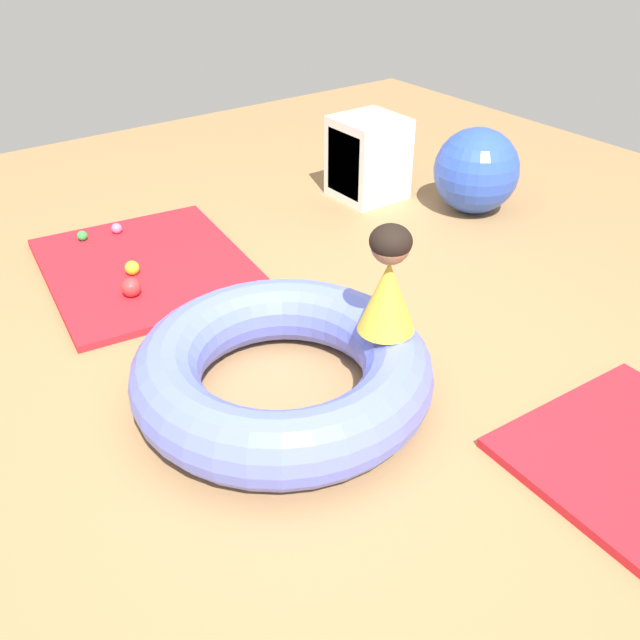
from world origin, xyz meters
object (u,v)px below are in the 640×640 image
(child_in_yellow, at_px, (388,281))
(inflatable_cushion, at_px, (282,370))
(storage_cube, at_px, (365,159))
(play_ball_pink, at_px, (117,228))
(exercise_ball_large, at_px, (476,171))
(play_ball_yellow, at_px, (132,268))
(play_ball_green, at_px, (82,236))
(play_ball_red, at_px, (131,287))

(child_in_yellow, bearing_deg, inflatable_cushion, -151.54)
(inflatable_cushion, height_order, storage_cube, storage_cube)
(inflatable_cushion, relative_size, play_ball_pink, 19.49)
(exercise_ball_large, xyz_separation_m, storage_cube, (-0.62, -0.44, -0.00))
(play_ball_yellow, bearing_deg, play_ball_green, -172.97)
(play_ball_green, relative_size, play_ball_yellow, 0.75)
(play_ball_yellow, distance_m, play_ball_red, 0.24)
(play_ball_pink, height_order, play_ball_yellow, play_ball_yellow)
(inflatable_cushion, distance_m, exercise_ball_large, 2.36)
(inflatable_cushion, xyz_separation_m, exercise_ball_large, (-0.93, 2.17, 0.13))
(child_in_yellow, distance_m, play_ball_yellow, 1.70)
(play_ball_green, distance_m, play_ball_yellow, 0.59)
(inflatable_cushion, xyz_separation_m, play_ball_red, (-1.15, -0.20, -0.06))
(play_ball_pink, height_order, play_ball_green, play_ball_pink)
(play_ball_yellow, bearing_deg, play_ball_red, -24.14)
(play_ball_pink, distance_m, play_ball_green, 0.21)
(child_in_yellow, height_order, play_ball_red, child_in_yellow)
(play_ball_red, height_order, storage_cube, storage_cube)
(play_ball_pink, xyz_separation_m, play_ball_red, (0.78, -0.24, 0.02))
(play_ball_yellow, relative_size, play_ball_red, 0.79)
(play_ball_pink, bearing_deg, play_ball_yellow, -13.78)
(play_ball_yellow, bearing_deg, play_ball_pink, 166.22)
(play_ball_yellow, relative_size, exercise_ball_large, 0.14)
(play_ball_green, xyz_separation_m, storage_cube, (0.41, 1.90, 0.21))
(inflatable_cushion, bearing_deg, exercise_ball_large, 113.28)
(play_ball_red, xyz_separation_m, storage_cube, (-0.40, 1.93, 0.19))
(play_ball_red, bearing_deg, play_ball_green, 178.11)
(inflatable_cushion, xyz_separation_m, play_ball_green, (-1.97, -0.17, -0.08))
(play_ball_green, xyz_separation_m, play_ball_yellow, (0.59, 0.07, 0.01))
(storage_cube, bearing_deg, play_ball_pink, -102.66)
(play_ball_red, bearing_deg, child_in_yellow, 24.77)
(play_ball_yellow, xyz_separation_m, storage_cube, (-0.18, 1.83, 0.20))
(inflatable_cushion, height_order, child_in_yellow, child_in_yellow)
(play_ball_pink, bearing_deg, play_ball_green, -98.11)
(play_ball_green, relative_size, exercise_ball_large, 0.11)
(child_in_yellow, relative_size, storage_cube, 0.86)
(inflatable_cushion, bearing_deg, play_ball_yellow, -175.75)
(inflatable_cushion, relative_size, play_ball_green, 21.26)
(play_ball_red, bearing_deg, storage_cube, 101.80)
(play_ball_pink, distance_m, play_ball_red, 0.82)
(play_ball_red, distance_m, storage_cube, 1.98)
(child_in_yellow, distance_m, play_ball_red, 1.54)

